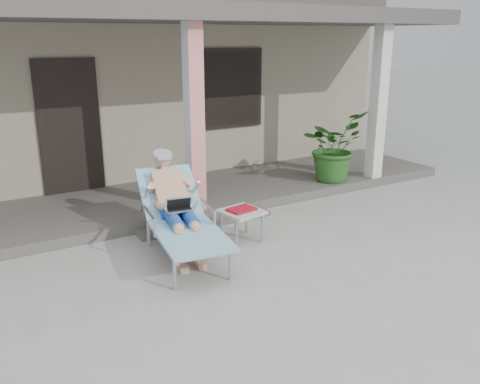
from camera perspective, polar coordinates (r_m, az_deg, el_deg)
ground at (r=5.78m, az=4.63°, el=-9.34°), size 60.00×60.00×0.00m
house at (r=11.15m, az=-15.10°, el=11.91°), size 10.40×5.40×3.30m
porch_deck at (r=8.20m, az=-7.47°, el=-0.73°), size 10.00×2.00×0.15m
porch_overhang at (r=7.76m, az=-8.11°, el=18.58°), size 10.00×2.30×2.85m
porch_step at (r=7.22m, az=-3.82°, el=-3.43°), size 2.00×0.30×0.07m
lounger at (r=6.12m, az=-7.03°, el=-0.13°), size 0.98×1.98×1.25m
side_table at (r=6.58m, az=0.17°, el=-2.41°), size 0.57×0.57×0.44m
potted_palm at (r=8.92m, az=10.42°, el=5.09°), size 1.33×1.24×1.20m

